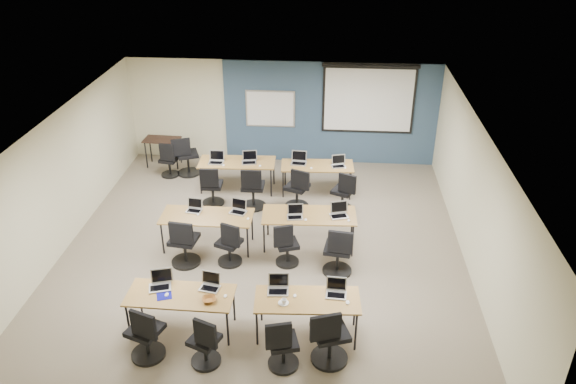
# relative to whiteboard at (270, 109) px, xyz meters

# --- Properties ---
(floor) EXTENTS (8.00, 9.00, 0.02)m
(floor) POSITION_rel_whiteboard_xyz_m (0.30, -4.43, -1.45)
(floor) COLOR #6B6354
(floor) RESTS_ON ground
(ceiling) EXTENTS (8.00, 9.00, 0.02)m
(ceiling) POSITION_rel_whiteboard_xyz_m (0.30, -4.43, 1.25)
(ceiling) COLOR white
(ceiling) RESTS_ON ground
(wall_back) EXTENTS (8.00, 0.04, 2.70)m
(wall_back) POSITION_rel_whiteboard_xyz_m (0.30, 0.07, -0.10)
(wall_back) COLOR beige
(wall_back) RESTS_ON ground
(wall_front) EXTENTS (8.00, 0.04, 2.70)m
(wall_front) POSITION_rel_whiteboard_xyz_m (0.30, -8.93, -0.10)
(wall_front) COLOR beige
(wall_front) RESTS_ON ground
(wall_left) EXTENTS (0.04, 9.00, 2.70)m
(wall_left) POSITION_rel_whiteboard_xyz_m (-3.70, -4.43, -0.10)
(wall_left) COLOR beige
(wall_left) RESTS_ON ground
(wall_right) EXTENTS (0.04, 9.00, 2.70)m
(wall_right) POSITION_rel_whiteboard_xyz_m (4.30, -4.43, -0.10)
(wall_right) COLOR beige
(wall_right) RESTS_ON ground
(blue_accent_panel) EXTENTS (5.50, 0.04, 2.70)m
(blue_accent_panel) POSITION_rel_whiteboard_xyz_m (1.55, 0.04, -0.10)
(blue_accent_panel) COLOR #3D5977
(blue_accent_panel) RESTS_ON wall_back
(whiteboard) EXTENTS (1.28, 0.03, 0.98)m
(whiteboard) POSITION_rel_whiteboard_xyz_m (0.00, 0.00, 0.00)
(whiteboard) COLOR #BBBCBD
(whiteboard) RESTS_ON wall_back
(projector_screen) EXTENTS (2.40, 0.10, 1.82)m
(projector_screen) POSITION_rel_whiteboard_xyz_m (2.50, -0.02, 0.44)
(projector_screen) COLOR black
(projector_screen) RESTS_ON wall_back
(training_table_front_left) EXTENTS (1.72, 0.72, 0.73)m
(training_table_front_left) POSITION_rel_whiteboard_xyz_m (-0.73, -6.75, -0.77)
(training_table_front_left) COLOR #A26131
(training_table_front_left) RESTS_ON floor
(training_table_front_right) EXTENTS (1.67, 0.70, 0.73)m
(training_table_front_right) POSITION_rel_whiteboard_xyz_m (1.30, -6.70, -0.77)
(training_table_front_right) COLOR #9D6340
(training_table_front_right) RESTS_ON floor
(training_table_mid_left) EXTENTS (1.82, 0.76, 0.73)m
(training_table_mid_left) POSITION_rel_whiteboard_xyz_m (-0.82, -4.27, -0.76)
(training_table_mid_left) COLOR #9D6438
(training_table_mid_left) RESTS_ON floor
(training_table_mid_right) EXTENTS (1.87, 0.78, 0.73)m
(training_table_mid_right) POSITION_rel_whiteboard_xyz_m (1.21, -4.07, -0.76)
(training_table_mid_right) COLOR olive
(training_table_mid_right) RESTS_ON floor
(training_table_back_left) EXTENTS (1.81, 0.75, 0.73)m
(training_table_back_left) POSITION_rel_whiteboard_xyz_m (-0.62, -1.73, -0.76)
(training_table_back_left) COLOR olive
(training_table_back_left) RESTS_ON floor
(training_table_back_right) EXTENTS (1.69, 0.71, 0.73)m
(training_table_back_right) POSITION_rel_whiteboard_xyz_m (1.29, -1.77, -0.77)
(training_table_back_right) COLOR olive
(training_table_back_right) RESTS_ON floor
(laptop_0) EXTENTS (0.35, 0.30, 0.27)m
(laptop_0) POSITION_rel_whiteboard_xyz_m (-1.10, -6.56, -0.65)
(laptop_0) COLOR silver
(laptop_0) RESTS_ON training_table_front_left
(mouse_0) EXTENTS (0.07, 0.11, 0.04)m
(mouse_0) POSITION_rel_whiteboard_xyz_m (-0.94, -6.78, -0.71)
(mouse_0) COLOR white
(mouse_0) RESTS_ON training_table_front_left
(task_chair_0) EXTENTS (0.56, 0.54, 1.01)m
(task_chair_0) POSITION_rel_whiteboard_xyz_m (-1.13, -7.41, -1.03)
(task_chair_0) COLOR black
(task_chair_0) RESTS_ON floor
(laptop_1) EXTENTS (0.31, 0.27, 0.24)m
(laptop_1) POSITION_rel_whiteboard_xyz_m (-0.29, -6.52, -0.66)
(laptop_1) COLOR #A1A0AC
(laptop_1) RESTS_ON training_table_front_left
(mouse_1) EXTENTS (0.06, 0.09, 0.03)m
(mouse_1) POSITION_rel_whiteboard_xyz_m (-0.00, -6.74, -0.71)
(mouse_1) COLOR white
(mouse_1) RESTS_ON training_table_front_left
(task_chair_1) EXTENTS (0.49, 0.47, 0.95)m
(task_chair_1) POSITION_rel_whiteboard_xyz_m (-0.19, -7.48, -1.06)
(task_chair_1) COLOR black
(task_chair_1) RESTS_ON floor
(laptop_2) EXTENTS (0.34, 0.29, 0.26)m
(laptop_2) POSITION_rel_whiteboard_xyz_m (0.82, -6.51, -0.66)
(laptop_2) COLOR #A6A6AC
(laptop_2) RESTS_ON training_table_front_right
(mouse_2) EXTENTS (0.08, 0.10, 0.03)m
(mouse_2) POSITION_rel_whiteboard_xyz_m (1.10, -6.65, -0.71)
(mouse_2) COLOR white
(mouse_2) RESTS_ON training_table_front_right
(task_chair_2) EXTENTS (0.49, 0.48, 0.97)m
(task_chair_2) POSITION_rel_whiteboard_xyz_m (0.96, -7.45, -1.05)
(task_chair_2) COLOR black
(task_chair_2) RESTS_ON floor
(laptop_3) EXTENTS (0.33, 0.28, 0.25)m
(laptop_3) POSITION_rel_whiteboard_xyz_m (1.75, -6.53, -0.66)
(laptop_3) COLOR #B3B3B3
(laptop_3) RESTS_ON training_table_front_right
(mouse_3) EXTENTS (0.08, 0.11, 0.04)m
(mouse_3) POSITION_rel_whiteboard_xyz_m (1.94, -6.75, -0.71)
(mouse_3) COLOR white
(mouse_3) RESTS_ON training_table_front_right
(task_chair_3) EXTENTS (0.60, 0.58, 1.05)m
(task_chair_3) POSITION_rel_whiteboard_xyz_m (1.66, -7.28, -1.01)
(task_chair_3) COLOR black
(task_chair_3) RESTS_ON floor
(laptop_4) EXTENTS (0.30, 0.26, 0.23)m
(laptop_4) POSITION_rel_whiteboard_xyz_m (-1.11, -4.08, -0.66)
(laptop_4) COLOR #A1A1AC
(laptop_4) RESTS_ON training_table_mid_left
(mouse_4) EXTENTS (0.06, 0.09, 0.03)m
(mouse_4) POSITION_rel_whiteboard_xyz_m (-1.00, -4.26, -0.71)
(mouse_4) COLOR white
(mouse_4) RESTS_ON training_table_mid_left
(task_chair_4) EXTENTS (0.57, 0.57, 1.04)m
(task_chair_4) POSITION_rel_whiteboard_xyz_m (-1.14, -4.93, -1.02)
(task_chair_4) COLOR black
(task_chair_4) RESTS_ON floor
(laptop_5) EXTENTS (0.32, 0.28, 0.25)m
(laptop_5) POSITION_rel_whiteboard_xyz_m (-0.22, -4.06, -0.66)
(laptop_5) COLOR #9F9FAB
(laptop_5) RESTS_ON training_table_mid_left
(mouse_5) EXTENTS (0.06, 0.09, 0.03)m
(mouse_5) POSITION_rel_whiteboard_xyz_m (0.02, -4.34, -0.71)
(mouse_5) COLOR white
(mouse_5) RESTS_ON training_table_mid_left
(task_chair_5) EXTENTS (0.50, 0.48, 0.96)m
(task_chair_5) POSITION_rel_whiteboard_xyz_m (-0.28, -4.84, -1.05)
(task_chair_5) COLOR black
(task_chair_5) RESTS_ON floor
(laptop_6) EXTENTS (0.31, 0.26, 0.24)m
(laptop_6) POSITION_rel_whiteboard_xyz_m (0.93, -4.17, -0.66)
(laptop_6) COLOR silver
(laptop_6) RESTS_ON training_table_mid_right
(mouse_6) EXTENTS (0.07, 0.10, 0.03)m
(mouse_6) POSITION_rel_whiteboard_xyz_m (1.15, -4.29, -0.71)
(mouse_6) COLOR white
(mouse_6) RESTS_ON training_table_mid_right
(task_chair_6) EXTENTS (0.47, 0.46, 0.95)m
(task_chair_6) POSITION_rel_whiteboard_xyz_m (0.81, -4.77, -1.06)
(task_chair_6) COLOR black
(task_chair_6) RESTS_ON floor
(laptop_7) EXTENTS (0.35, 0.30, 0.26)m
(laptop_7) POSITION_rel_whiteboard_xyz_m (1.80, -4.05, -0.66)
(laptop_7) COLOR #B0B0BA
(laptop_7) RESTS_ON training_table_mid_right
(mouse_7) EXTENTS (0.08, 0.10, 0.03)m
(mouse_7) POSITION_rel_whiteboard_xyz_m (1.99, -4.25, -0.71)
(mouse_7) COLOR white
(mouse_7) RESTS_ON training_table_mid_right
(task_chair_7) EXTENTS (0.56, 0.56, 1.04)m
(task_chair_7) POSITION_rel_whiteboard_xyz_m (1.80, -4.99, -1.02)
(task_chair_7) COLOR black
(task_chair_7) RESTS_ON floor
(laptop_8) EXTENTS (0.35, 0.30, 0.27)m
(laptop_8) POSITION_rel_whiteboard_xyz_m (-1.11, -1.80, -0.65)
(laptop_8) COLOR silver
(laptop_8) RESTS_ON training_table_back_left
(mouse_8) EXTENTS (0.07, 0.10, 0.03)m
(mouse_8) POSITION_rel_whiteboard_xyz_m (-0.90, -1.98, -0.71)
(mouse_8) COLOR white
(mouse_8) RESTS_ON training_table_back_left
(task_chair_8) EXTENTS (0.50, 0.50, 0.98)m
(task_chair_8) POSITION_rel_whiteboard_xyz_m (-1.08, -2.55, -1.04)
(task_chair_8) COLOR black
(task_chair_8) RESTS_ON floor
(laptop_9) EXTENTS (0.35, 0.29, 0.26)m
(laptop_9) POSITION_rel_whiteboard_xyz_m (-0.33, -1.73, -0.66)
(laptop_9) COLOR #AEAEB4
(laptop_9) RESTS_ON training_table_back_left
(mouse_9) EXTENTS (0.07, 0.10, 0.03)m
(mouse_9) POSITION_rel_whiteboard_xyz_m (-0.04, -1.94, -0.71)
(mouse_9) COLOR white
(mouse_9) RESTS_ON training_table_back_left
(task_chair_9) EXTENTS (0.56, 0.56, 1.04)m
(task_chair_9) POSITION_rel_whiteboard_xyz_m (-0.13, -2.63, -1.02)
(task_chair_9) COLOR black
(task_chair_9) RESTS_ON floor
(laptop_10) EXTENTS (0.36, 0.31, 0.27)m
(laptop_10) POSITION_rel_whiteboard_xyz_m (0.85, -1.68, -0.65)
(laptop_10) COLOR silver
(laptop_10) RESTS_ON training_table_back_right
(mouse_10) EXTENTS (0.07, 0.10, 0.03)m
(mouse_10) POSITION_rel_whiteboard_xyz_m (1.16, -1.96, -0.71)
(mouse_10) COLOR white
(mouse_10) RESTS_ON training_table_back_right
(task_chair_10) EXTENTS (0.57, 0.54, 1.02)m
(task_chair_10) POSITION_rel_whiteboard_xyz_m (0.88, -2.54, -1.03)
(task_chair_10) COLOR black
(task_chair_10) RESTS_ON floor
(laptop_11) EXTENTS (0.32, 0.27, 0.25)m
(laptop_11) POSITION_rel_whiteboard_xyz_m (1.79, -1.77, -0.66)
(laptop_11) COLOR silver
(laptop_11) RESTS_ON training_table_back_right
(mouse_11) EXTENTS (0.07, 0.10, 0.03)m
(mouse_11) POSITION_rel_whiteboard_xyz_m (1.94, -1.88, -0.71)
(mouse_11) COLOR white
(mouse_11) RESTS_ON training_table_back_right
(task_chair_11) EXTENTS (0.53, 0.50, 0.98)m
(task_chair_11) POSITION_rel_whiteboard_xyz_m (1.92, -2.58, -1.05)
(task_chair_11) COLOR black
(task_chair_11) RESTS_ON floor
(blue_mousepad) EXTENTS (0.28, 0.26, 0.01)m
(blue_mousepad) POSITION_rel_whiteboard_xyz_m (-0.97, -6.81, -0.72)
(blue_mousepad) COLOR #0B0C88
(blue_mousepad) RESTS_ON training_table_front_left
(snack_bowl) EXTENTS (0.27, 0.27, 0.05)m
(snack_bowl) POSITION_rel_whiteboard_xyz_m (-0.24, -6.86, -0.69)
(snack_bowl) COLOR brown
(snack_bowl) RESTS_ON training_table_front_left
(snack_plate) EXTENTS (0.21, 0.21, 0.01)m
(snack_plate) POSITION_rel_whiteboard_xyz_m (0.93, -6.83, -0.71)
(snack_plate) COLOR white
(snack_plate) RESTS_ON training_table_front_right
(coffee_cup) EXTENTS (0.10, 0.10, 0.07)m
(coffee_cup) POSITION_rel_whiteboard_xyz_m (0.94, -6.85, -0.67)
(coffee_cup) COLOR silver
(coffee_cup) RESTS_ON snack_plate
(utility_table) EXTENTS (0.92, 0.51, 0.75)m
(utility_table) POSITION_rel_whiteboard_xyz_m (-2.78, -0.56, -0.79)
(utility_table) COLOR black
(utility_table) RESTS_ON floor
(spare_chair_a) EXTENTS (0.61, 0.58, 1.05)m
(spare_chair_a) POSITION_rel_whiteboard_xyz_m (-2.04, -1.06, -1.01)
(spare_chair_a) COLOR black
(spare_chair_a) RESTS_ON floor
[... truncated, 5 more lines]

